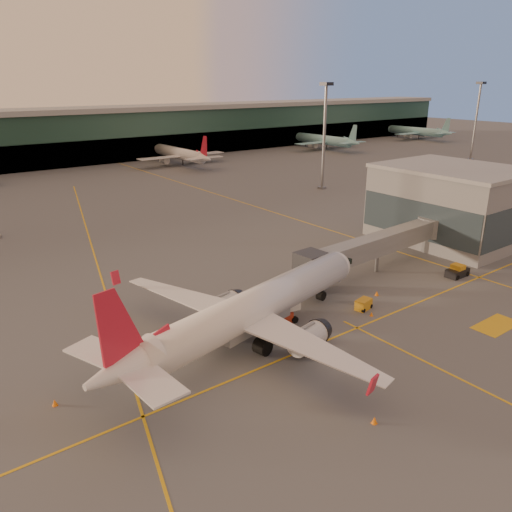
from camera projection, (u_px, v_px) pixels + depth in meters
ground at (361, 361)px, 48.81m from camera, size 600.00×600.00×0.00m
taxi_markings at (113, 256)px, 78.12m from camera, size 100.12×173.00×0.01m
terminal at (11, 140)px, 152.57m from camera, size 400.00×20.00×17.60m
gate_building at (451, 204)px, 84.05m from camera, size 18.40×22.40×12.60m
mast_east_near at (325, 129)px, 121.78m from camera, size 2.40×2.40×25.60m
mast_east_far at (477, 115)px, 167.42m from camera, size 2.40×2.40×25.60m
distant_aircraft_row at (75, 176)px, 143.74m from camera, size 350.00×34.00×13.00m
main_airplane at (250, 311)px, 51.16m from camera, size 36.92×33.57×11.23m
jet_bridge at (384, 243)px, 71.46m from camera, size 30.86×5.08×5.65m
catering_truck at (277, 304)px, 56.02m from camera, size 5.46×3.25×3.97m
gpu_cart at (364, 304)px, 59.80m from camera, size 2.36×1.68×1.26m
pushback_tug at (457, 272)px, 69.77m from camera, size 3.43×1.88×1.76m
cone_nose at (377, 293)px, 63.70m from camera, size 0.49×0.49×0.63m
cone_tail at (55, 403)px, 42.12m from camera, size 0.47×0.47×0.60m
cone_wing_right at (374, 420)px, 39.92m from camera, size 0.49×0.49×0.62m
cone_wing_left at (164, 286)px, 66.04m from camera, size 0.46×0.46×0.58m
cone_fwd at (372, 314)px, 58.16m from camera, size 0.40×0.40×0.51m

